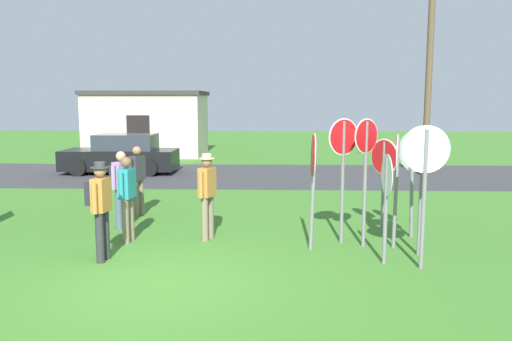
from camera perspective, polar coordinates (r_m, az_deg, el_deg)
name	(u,v)px	position (r m, az deg, el deg)	size (l,w,h in m)	color
ground_plane	(161,284)	(8.04, -10.65, -12.44)	(80.00, 80.00, 0.00)	#3D7528
street_asphalt	(229,175)	(19.15, -3.10, -0.50)	(60.00, 6.40, 0.01)	#38383A
building_background	(148,123)	(26.78, -12.06, 5.22)	(5.93, 3.89, 3.27)	beige
utility_pole	(429,65)	(19.84, 18.88, 11.12)	(1.80, 0.24, 7.75)	brown
parked_car_on_street	(122,155)	(20.29, -14.84, 1.66)	(4.31, 2.04, 1.51)	black
stop_sign_leaning_left	(422,169)	(9.44, 18.15, 0.21)	(0.58, 0.40, 2.34)	slate
stop_sign_tallest	(386,190)	(8.81, 14.44, -2.17)	(0.07, 0.71, 1.89)	slate
stop_sign_leaning_right	(313,170)	(9.36, 6.42, 0.03)	(0.13, 0.83, 2.19)	slate
stop_sign_rear_right	(343,159)	(9.89, 9.75, 1.25)	(0.61, 0.39, 2.44)	slate
stop_sign_nearest	(366,162)	(9.73, 12.21, 0.96)	(0.50, 0.44, 2.44)	slate
stop_sign_center_cluster	(413,166)	(10.64, 17.19, 0.52)	(0.44, 0.71, 2.16)	slate
stop_sign_rear_left	(384,169)	(10.91, 14.15, 0.15)	(0.44, 0.63, 1.99)	slate
stop_sign_low_front	(396,170)	(9.80, 15.49, 0.05)	(0.24, 0.80, 2.17)	slate
stop_sign_far_back	(425,171)	(8.67, 18.45, -0.10)	(0.77, 0.07, 2.38)	slate
person_in_dark_shirt	(138,177)	(12.55, -13.15, -0.71)	(0.35, 0.53, 1.69)	#7A6B56
person_with_sunhat	(100,204)	(9.14, -17.10, -3.60)	(0.41, 0.57, 1.74)	#2D2D33
person_holding_notes	(121,184)	(11.43, -14.91, -1.43)	(0.45, 0.51, 1.69)	#4C5670
person_in_teal	(127,194)	(10.25, -14.26, -2.62)	(0.28, 0.56, 1.69)	#7A6B56
person_in_blue	(207,191)	(10.14, -5.50, -2.34)	(0.34, 0.53, 1.74)	#7A6B56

